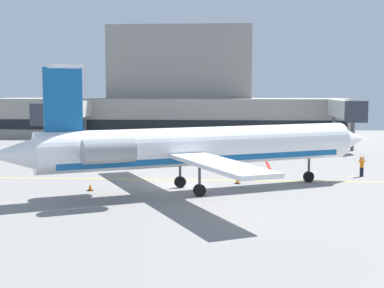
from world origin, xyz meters
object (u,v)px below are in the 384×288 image
regional_jet (198,147)px  marshaller (362,166)px  pushback_tractor (103,142)px  fuel_tank (283,134)px  baggage_tug (214,151)px

regional_jet → marshaller: 16.47m
pushback_tractor → fuel_tank: size_ratio=0.63×
regional_jet → pushback_tractor: regional_jet is taller
baggage_tug → pushback_tractor: bearing=148.5°
regional_jet → pushback_tractor: (-14.12, 28.63, -2.52)m
baggage_tug → fuel_tank: fuel_tank is taller
baggage_tug → fuel_tank: bearing=58.9°
baggage_tug → pushback_tractor: (-14.87, 9.12, 0.03)m
pushback_tractor → marshaller: 35.19m
marshaller → regional_jet: bearing=-151.2°
regional_jet → baggage_tug: bearing=87.8°
pushback_tractor → fuel_tank: (24.01, 6.00, 0.62)m
fuel_tank → pushback_tractor: bearing=-166.0°
regional_jet → fuel_tank: 36.07m
pushback_tractor → marshaller: pushback_tractor is taller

